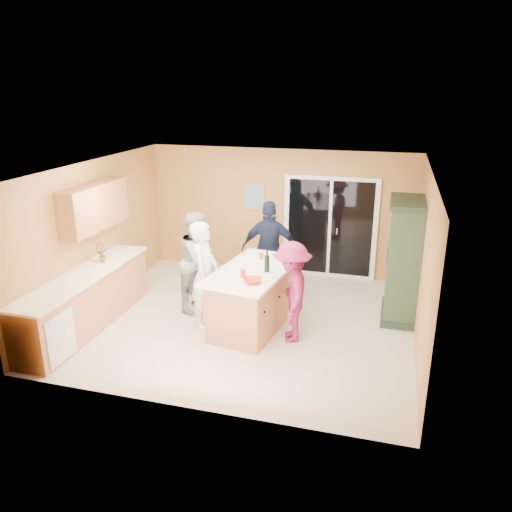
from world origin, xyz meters
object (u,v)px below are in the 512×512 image
(woman_white, at_px, (205,275))
(woman_grey, at_px, (199,261))
(woman_navy, at_px, (270,249))
(woman_magenta, at_px, (292,292))
(green_hutch, at_px, (403,262))
(kitchen_island, at_px, (254,300))

(woman_white, relative_size, woman_grey, 1.00)
(woman_grey, relative_size, woman_navy, 0.97)
(woman_navy, distance_m, woman_magenta, 1.78)
(green_hutch, height_order, woman_navy, green_hutch)
(kitchen_island, height_order, woman_grey, woman_grey)
(kitchen_island, relative_size, woman_magenta, 1.29)
(woman_grey, distance_m, woman_navy, 1.39)
(kitchen_island, bearing_deg, woman_white, -161.33)
(green_hutch, xyz_separation_m, woman_magenta, (-1.63, -1.29, -0.21))
(woman_navy, bearing_deg, green_hutch, 162.30)
(kitchen_island, bearing_deg, woman_grey, 166.04)
(kitchen_island, relative_size, woman_grey, 1.16)
(kitchen_island, xyz_separation_m, woman_white, (-0.78, -0.14, 0.41))
(green_hutch, bearing_deg, woman_magenta, -141.74)
(kitchen_island, distance_m, woman_white, 0.90)
(kitchen_island, xyz_separation_m, woman_magenta, (0.68, -0.26, 0.32))
(kitchen_island, bearing_deg, woman_navy, 100.97)
(green_hutch, distance_m, woman_magenta, 2.09)
(kitchen_island, distance_m, woman_navy, 1.42)
(kitchen_island, height_order, woman_white, woman_white)
(kitchen_island, relative_size, woman_white, 1.16)
(woman_white, distance_m, woman_magenta, 1.47)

